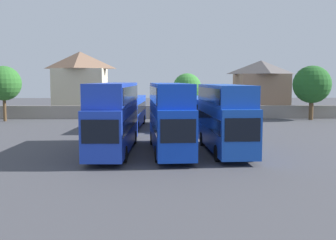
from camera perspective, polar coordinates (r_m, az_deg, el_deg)
ground at (r=47.45m, az=-0.38°, el=-0.68°), size 140.00×140.00×0.00m
depot_boundary_wall at (r=54.80m, az=-0.49°, el=1.14°), size 56.00×0.50×1.80m
bus_1 at (r=29.64m, az=-7.74°, el=0.95°), size 2.85×12.05×5.12m
bus_2 at (r=29.23m, az=0.21°, el=0.91°), size 3.17×11.55×5.10m
bus_3 at (r=29.48m, az=8.14°, el=0.78°), size 3.00×10.36×5.00m
bus_4 at (r=44.53m, az=-5.41°, el=1.42°), size 3.02×11.68×3.45m
bus_5 at (r=45.13m, az=0.46°, el=1.37°), size 2.76×10.20×3.26m
bus_6 at (r=44.77m, az=5.16°, el=1.40°), size 3.34×11.06×3.40m
house_terrace_left at (r=63.81m, az=-12.47°, el=5.31°), size 8.05×6.81×9.72m
house_terrace_centre at (r=64.30m, az=13.17°, el=4.68°), size 7.80×7.95×8.37m
tree_left_of_lot at (r=57.26m, az=2.76°, el=4.67°), size 4.10×4.10×6.29m
tree_behind_wall at (r=55.39m, az=-22.56°, el=4.88°), size 4.46×4.46×7.14m
tree_right_of_lot at (r=56.40m, az=19.99°, el=4.81°), size 5.01×5.01×7.25m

